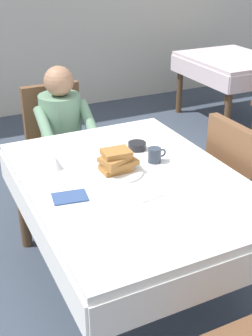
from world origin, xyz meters
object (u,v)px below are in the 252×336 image
plate_breakfast (118,172)px  background_table_far (231,67)px  dining_table_main (132,192)px  cup_coffee (155,155)px  chair_diner (57,139)px  spoon_near_edge (153,198)px  bowl_butter (137,146)px  diner_person (63,129)px  fork_left_of_plate (87,181)px  breakfast_stack (117,161)px  syrup_pitcher (56,163)px  chair_right_side (241,182)px  knife_right_of_plate (150,167)px

plate_breakfast → background_table_far: bearing=40.5°
dining_table_main → cup_coffee: size_ratio=13.49×
chair_diner → spoon_near_edge: chair_diner is taller
plate_breakfast → cup_coffee: 0.25m
dining_table_main → bowl_butter: (0.19, 0.31, 0.11)m
diner_person → fork_left_of_plate: (-0.18, -0.95, 0.07)m
fork_left_of_plate → background_table_far: 3.23m
chair_diner → breakfast_stack: chair_diner is taller
breakfast_stack → fork_left_of_plate: breakfast_stack is taller
diner_person → background_table_far: diner_person is taller
plate_breakfast → breakfast_stack: size_ratio=1.28×
cup_coffee → fork_left_of_plate: size_ratio=0.63×
cup_coffee → syrup_pitcher: 0.56m
chair_right_side → background_table_far: (1.52, 2.07, 0.09)m
diner_person → breakfast_stack: 0.94m
chair_right_side → cup_coffee: (-0.57, 0.11, 0.25)m
fork_left_of_plate → knife_right_of_plate: same height
chair_diner → spoon_near_edge: 1.43m
cup_coffee → knife_right_of_plate: (-0.06, -0.05, -0.04)m
chair_diner → chair_right_side: same height
syrup_pitcher → spoon_near_edge: bearing=-57.8°
diner_person → spoon_near_edge: size_ratio=7.47×
diner_person → breakfast_stack: diner_person is taller
fork_left_of_plate → knife_right_of_plate: 0.38m
fork_left_of_plate → breakfast_stack: bearing=-80.9°
diner_person → plate_breakfast: (0.01, -0.93, 0.08)m
cup_coffee → spoon_near_edge: cup_coffee is taller
breakfast_stack → spoon_near_edge: size_ratio=1.46×
fork_left_of_plate → knife_right_of_plate: (0.38, -0.00, 0.00)m
spoon_near_edge → diner_person: bearing=85.2°
dining_table_main → chair_diner: (-0.05, 1.17, -0.12)m
plate_breakfast → knife_right_of_plate: 0.19m
spoon_near_edge → background_table_far: size_ratio=0.13×
background_table_far → plate_breakfast: bearing=-139.5°
syrup_pitcher → dining_table_main: bearing=-39.3°
syrup_pitcher → spoon_near_edge: (0.33, -0.52, -0.04)m
chair_diner → syrup_pitcher: (-0.28, -0.90, 0.25)m
chair_diner → chair_right_side: 1.43m
chair_right_side → spoon_near_edge: size_ratio=6.20×
background_table_far → bowl_butter: bearing=-140.0°
chair_right_side → knife_right_of_plate: (-0.63, 0.06, 0.21)m
syrup_pitcher → bowl_butter: bearing=4.2°
bowl_butter → fork_left_of_plate: size_ratio=0.61×
dining_table_main → plate_breakfast: size_ratio=5.44×
chair_diner → background_table_far: chair_diner is taller
chair_right_side → syrup_pitcher: chair_right_side is taller
plate_breakfast → background_table_far: (2.34, 1.99, -0.13)m
chair_right_side → bowl_butter: size_ratio=8.45×
knife_right_of_plate → background_table_far: (2.15, 2.01, -0.12)m
chair_right_side → plate_breakfast: size_ratio=3.32×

